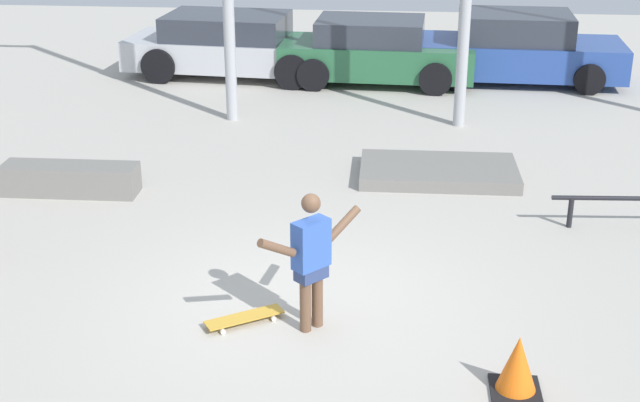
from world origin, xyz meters
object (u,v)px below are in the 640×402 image
object	(u,v)px
skateboarder	(311,256)
skateboard	(244,317)
traffic_cone	(517,365)
grind_box	(70,179)
parked_car_silver	(233,46)
parked_car_green	(376,52)
parked_car_blue	(519,49)
manual_pad	(439,171)

from	to	relation	value
skateboarder	skateboard	bearing A→B (deg)	130.43
skateboarder	traffic_cone	bearing A→B (deg)	-73.04
skateboarder	grind_box	xyz separation A→B (m)	(-3.79, 3.46, -0.61)
parked_car_silver	parked_car_green	xyz separation A→B (m)	(3.01, -0.30, -0.00)
grind_box	parked_car_blue	bearing A→B (deg)	44.80
parked_car_blue	manual_pad	bearing A→B (deg)	-104.85
skateboarder	parked_car_green	bearing A→B (deg)	41.29
skateboard	parked_car_blue	size ratio (longest dim) A/B	0.20
manual_pad	parked_car_blue	size ratio (longest dim) A/B	0.56
traffic_cone	manual_pad	bearing A→B (deg)	95.33
skateboarder	grind_box	size ratio (longest dim) A/B	0.77
parked_car_green	skateboard	bearing A→B (deg)	-93.09
skateboarder	parked_car_blue	size ratio (longest dim) A/B	0.36
skateboard	grind_box	distance (m)	4.61
skateboarder	manual_pad	xyz separation A→B (m)	(1.45, 4.56, -0.73)
grind_box	parked_car_silver	world-z (taller)	parked_car_silver
skateboarder	parked_car_silver	bearing A→B (deg)	57.63
parked_car_silver	grind_box	bearing A→B (deg)	-94.04
skateboard	manual_pad	size ratio (longest dim) A/B	0.35
skateboard	manual_pad	world-z (taller)	manual_pad
skateboard	parked_car_silver	size ratio (longest dim) A/B	0.18
skateboard	manual_pad	distance (m)	5.02
grind_box	parked_car_silver	bearing A→B (deg)	81.00
grind_box	parked_car_silver	size ratio (longest dim) A/B	0.41
grind_box	traffic_cone	distance (m)	7.26
skateboarder	grind_box	bearing A→B (deg)	90.79
parked_car_silver	traffic_cone	bearing A→B (deg)	-62.79
parked_car_blue	traffic_cone	xyz separation A→B (m)	(-1.30, -11.43, -0.40)
skateboard	traffic_cone	xyz separation A→B (m)	(2.68, -1.00, 0.21)
skateboarder	parked_car_silver	xyz separation A→B (m)	(-2.68, 10.41, -0.18)
parked_car_silver	skateboard	bearing A→B (deg)	-74.24
skateboard	grind_box	world-z (taller)	grind_box
parked_car_blue	traffic_cone	distance (m)	11.51
skateboarder	grind_box	distance (m)	5.16
parked_car_blue	skateboarder	bearing A→B (deg)	-105.11
parked_car_silver	manual_pad	bearing A→B (deg)	-49.75
parked_car_green	grind_box	bearing A→B (deg)	-118.97
parked_car_green	parked_car_blue	xyz separation A→B (m)	(2.94, 0.35, 0.04)
skateboarder	manual_pad	world-z (taller)	skateboarder
manual_pad	parked_car_silver	size ratio (longest dim) A/B	0.50
parked_car_silver	skateboarder	bearing A→B (deg)	-70.57
parked_car_green	manual_pad	bearing A→B (deg)	-75.75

